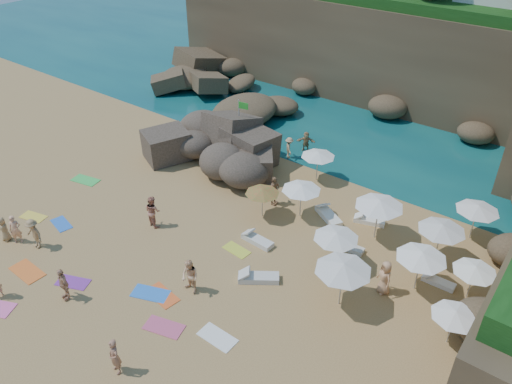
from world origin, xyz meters
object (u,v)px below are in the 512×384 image
Objects in this scene: parasol_2 at (442,228)px; lounger_0 at (349,248)px; person_stand_2 at (289,148)px; person_stand_0 at (15,230)px; parasol_1 at (301,187)px; person_stand_1 at (153,211)px; person_stand_3 at (274,191)px; parasol_0 at (318,154)px; person_stand_5 at (306,141)px; rock_outcrop at (217,167)px; flag_pole at (240,120)px; person_stand_4 at (385,277)px.

lounger_0 is at bearing -153.89° from parasol_2.
parasol_2 reaches higher than person_stand_2.
person_stand_2 is (6.53, 16.55, -0.08)m from person_stand_0.
parasol_1 is 8.43m from person_stand_1.
parasol_1 is 2.17m from person_stand_3.
parasol_1 is 15.63m from person_stand_0.
parasol_0 is 1.42× the size of person_stand_2.
person_stand_5 is at bearing 152.49° from parasol_2.
rock_outcrop is 13.02m from person_stand_0.
person_stand_3 is at bearing -13.16° from rock_outcrop.
parasol_2 is at bearing -10.87° from flag_pole.
person_stand_5 is (-11.64, 6.06, -1.35)m from parasol_2.
person_stand_1 is (1.44, -7.08, 0.95)m from rock_outcrop.
flag_pole is 2.66× the size of person_stand_2.
person_stand_5 is at bearing 43.38° from flag_pole.
person_stand_5 is (6.90, 18.15, -0.12)m from person_stand_0.
parasol_0 reaches higher than person_stand_3.
parasol_2 is at bearing -19.06° from parasol_0.
person_stand_1 is at bearing -125.97° from person_stand_5.
flag_pole is at bearing -170.62° from person_stand_4.
person_stand_1 reaches higher than person_stand_2.
parasol_0 is 1.39× the size of lounger_0.
flag_pole is at bearing 152.68° from parasol_1.
parasol_0 is 4.22m from parasol_1.
rock_outcrop reaches higher than lounger_0.
parasol_2 reaches higher than person_stand_0.
flag_pole is at bearing -73.81° from person_stand_1.
person_stand_5 is at bearing 19.12° from person_stand_0.
person_stand_2 is at bearing 128.92° from parasol_1.
person_stand_0 is 0.89× the size of person_stand_1.
flag_pole is at bearing 76.50° from person_stand_2.
person_stand_0 is 19.27m from person_stand_4.
lounger_0 is 10.98m from person_stand_1.
person_stand_2 is 0.81× the size of person_stand_3.
rock_outcrop is 14.74m from person_stand_4.
parasol_1 is 7.02m from person_stand_2.
parasol_1 reaches higher than person_stand_1.
person_stand_3 is at bearing 164.80° from lounger_0.
rock_outcrop is 5.19m from person_stand_2.
parasol_2 is at bearing -145.51° from person_stand_1.
person_stand_0 is (-3.53, -14.97, -1.75)m from flag_pole.
person_stand_4 is at bearing -25.64° from flag_pole.
person_stand_3 is at bearing -117.37° from person_stand_1.
parasol_2 is (8.96, -3.10, 0.19)m from parasol_0.
rock_outcrop reaches higher than person_stand_5.
person_stand_0 is (-9.58, -15.18, -1.04)m from parasol_0.
lounger_0 is 11.13m from person_stand_5.
person_stand_3 is at bearing -164.14° from person_stand_4.
person_stand_4 is (2.75, -1.85, 0.78)m from lounger_0.
flag_pole is 9.70m from person_stand_1.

